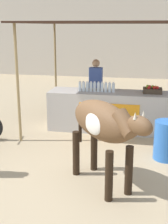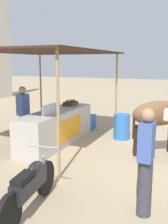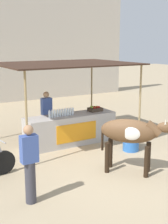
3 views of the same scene
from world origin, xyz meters
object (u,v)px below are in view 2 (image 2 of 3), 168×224
at_px(cow, 161,115).
at_px(passerby_on_street, 146,162).
at_px(stall_counter, 57,128).
at_px(water_barrel, 122,127).
at_px(fruit_crate, 71,103).
at_px(cooler_box, 87,122).
at_px(motorcycle_parked, 30,186).
at_px(vendor_behind_counter, 23,116).

relative_size(cow, passerby_on_street, 0.97).
xyz_separation_m(stall_counter, passerby_on_street, (-2.53, -2.96, 0.37)).
relative_size(stall_counter, water_barrel, 3.95).
distance_m(fruit_crate, cow, 2.95).
bearing_deg(cooler_box, motorcycle_parked, -166.19).
relative_size(cooler_box, passerby_on_street, 0.36).
xyz_separation_m(vendor_behind_counter, passerby_on_street, (-2.03, -3.71, 0.00)).
bearing_deg(stall_counter, water_barrel, -50.60).
xyz_separation_m(cow, motorcycle_parked, (-3.34, 1.45, -0.61)).
distance_m(vendor_behind_counter, cooler_box, 2.64).
height_order(fruit_crate, motorcycle_parked, fruit_crate).
bearing_deg(stall_counter, vendor_behind_counter, 123.36).
bearing_deg(stall_counter, passerby_on_street, -130.49).
distance_m(cow, passerby_on_street, 2.73).
relative_size(fruit_crate, motorcycle_parked, 0.25).
bearing_deg(vendor_behind_counter, water_barrel, -52.49).
distance_m(stall_counter, fruit_crate, 1.11).
relative_size(stall_counter, passerby_on_street, 1.82).
height_order(water_barrel, motorcycle_parked, motorcycle_parked).
bearing_deg(vendor_behind_counter, cow, -79.00).
relative_size(water_barrel, cow, 0.47).
relative_size(vendor_behind_counter, passerby_on_street, 1.00).
bearing_deg(motorcycle_parked, cooler_box, 13.81).
bearing_deg(passerby_on_street, vendor_behind_counter, 61.32).
relative_size(vendor_behind_counter, cooler_box, 2.75).
distance_m(vendor_behind_counter, passerby_on_street, 4.23).
bearing_deg(cooler_box, passerby_on_street, -147.26).
height_order(stall_counter, passerby_on_street, passerby_on_street).
bearing_deg(cooler_box, cow, -122.65).
bearing_deg(vendor_behind_counter, motorcycle_parked, -141.68).
bearing_deg(vendor_behind_counter, cooler_box, -19.36).
xyz_separation_m(stall_counter, motorcycle_parked, (-3.15, -1.34, -0.05)).
bearing_deg(water_barrel, passerby_on_street, -159.23).
bearing_deg(cooler_box, vendor_behind_counter, 160.64).
relative_size(fruit_crate, vendor_behind_counter, 0.27).
height_order(cow, motorcycle_parked, cow).
relative_size(cooler_box, motorcycle_parked, 0.33).
xyz_separation_m(fruit_crate, motorcycle_parked, (-4.11, -1.39, -0.61)).
bearing_deg(fruit_crate, passerby_on_street, -139.25).
bearing_deg(water_barrel, cooler_box, 64.85).
bearing_deg(motorcycle_parked, passerby_on_street, -68.90).
xyz_separation_m(water_barrel, passerby_on_street, (-3.78, -1.43, 0.47)).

